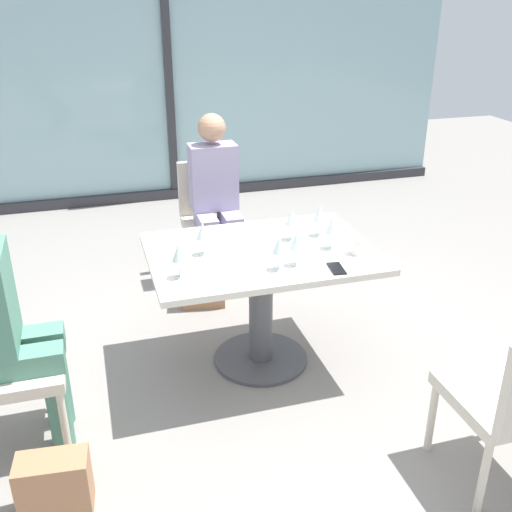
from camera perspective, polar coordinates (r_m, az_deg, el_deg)
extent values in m
plane|color=gray|center=(3.68, 0.44, -9.88)|extent=(12.00, 12.00, 0.00)
cube|color=#90B7BC|center=(6.21, -8.47, 17.53)|extent=(5.97, 0.03, 2.70)
cube|color=#2D2D33|center=(6.18, -8.42, 17.50)|extent=(0.08, 0.06, 2.70)
cube|color=#2D2D33|center=(6.47, -7.72, 6.00)|extent=(5.97, 0.10, 0.10)
cube|color=silver|center=(3.33, 0.48, 0.29)|extent=(1.25, 0.89, 0.04)
cylinder|color=#4C4C51|center=(3.50, 0.46, -5.18)|extent=(0.14, 0.14, 0.69)
cylinder|color=#4C4C51|center=(3.67, 0.45, -9.72)|extent=(0.56, 0.56, 0.02)
cube|color=beige|center=(4.48, -3.83, 2.74)|extent=(0.46, 0.46, 0.06)
cube|color=beige|center=(4.63, -4.61, 6.60)|extent=(0.46, 0.05, 0.42)
cylinder|color=beige|center=(4.36, -5.73, -1.23)|extent=(0.04, 0.04, 0.39)
cylinder|color=beige|center=(4.44, -0.66, -0.60)|extent=(0.04, 0.04, 0.39)
cylinder|color=beige|center=(4.72, -6.67, 0.80)|extent=(0.04, 0.04, 0.39)
cylinder|color=beige|center=(4.79, -1.96, 1.35)|extent=(0.04, 0.04, 0.39)
cube|color=beige|center=(3.09, -22.10, -9.98)|extent=(0.46, 0.46, 0.06)
cylinder|color=beige|center=(3.04, -17.83, -15.20)|extent=(0.04, 0.04, 0.39)
cylinder|color=beige|center=(3.36, -17.83, -10.93)|extent=(0.04, 0.04, 0.39)
cube|color=beige|center=(2.91, 22.51, -12.35)|extent=(0.46, 0.46, 0.06)
cylinder|color=beige|center=(3.28, 22.56, -12.79)|extent=(0.04, 0.04, 0.39)
cylinder|color=beige|center=(3.07, 16.47, -14.57)|extent=(0.04, 0.04, 0.39)
cylinder|color=beige|center=(2.83, 20.91, -19.20)|extent=(0.04, 0.04, 0.39)
cylinder|color=#9E93B7|center=(4.38, -4.40, -0.57)|extent=(0.11, 0.11, 0.45)
cube|color=#9E93B7|center=(4.36, -4.79, 3.28)|extent=(0.13, 0.32, 0.11)
cylinder|color=#9E93B7|center=(4.42, -2.12, -0.29)|extent=(0.11, 0.11, 0.45)
cube|color=#9E93B7|center=(4.40, -2.49, 3.53)|extent=(0.13, 0.32, 0.11)
cube|color=#9E93B7|center=(4.40, -4.12, 7.57)|extent=(0.34, 0.20, 0.48)
sphere|color=tan|center=(4.31, -4.26, 12.15)|extent=(0.20, 0.20, 0.20)
cylinder|color=#4C7F6B|center=(3.11, -18.35, -13.55)|extent=(0.11, 0.11, 0.45)
cube|color=#4C7F6B|center=(2.96, -20.94, -9.42)|extent=(0.32, 0.13, 0.11)
cylinder|color=#4C7F6B|center=(3.26, -18.33, -11.64)|extent=(0.11, 0.11, 0.45)
cube|color=#4C7F6B|center=(3.11, -20.77, -7.63)|extent=(0.32, 0.13, 0.11)
cylinder|color=silver|center=(3.10, 2.18, -1.22)|extent=(0.06, 0.06, 0.00)
cylinder|color=silver|center=(3.08, 2.19, -0.47)|extent=(0.01, 0.01, 0.08)
cone|color=silver|center=(3.05, 2.22, 1.07)|extent=(0.07, 0.07, 0.09)
cylinder|color=silver|center=(3.29, -5.04, 0.24)|extent=(0.06, 0.06, 0.00)
cylinder|color=silver|center=(3.27, -5.07, 0.96)|extent=(0.01, 0.01, 0.08)
cone|color=silver|center=(3.23, -5.12, 2.42)|extent=(0.07, 0.07, 0.09)
cylinder|color=silver|center=(3.47, 3.38, 1.65)|extent=(0.06, 0.06, 0.00)
cylinder|color=silver|center=(3.45, 3.40, 2.33)|extent=(0.01, 0.01, 0.08)
cone|color=silver|center=(3.42, 3.44, 3.73)|extent=(0.07, 0.07, 0.09)
cylinder|color=silver|center=(3.04, -7.28, -1.97)|extent=(0.06, 0.06, 0.00)
cylinder|color=silver|center=(3.02, -7.33, -1.20)|extent=(0.01, 0.01, 0.08)
cone|color=silver|center=(2.98, -7.42, 0.35)|extent=(0.07, 0.07, 0.09)
cylinder|color=silver|center=(3.15, 3.82, -0.80)|extent=(0.06, 0.06, 0.00)
cylinder|color=silver|center=(3.14, 3.85, -0.06)|extent=(0.01, 0.01, 0.08)
cone|color=silver|center=(3.10, 3.89, 1.46)|extent=(0.07, 0.07, 0.09)
cylinder|color=silver|center=(3.37, 7.16, 0.80)|extent=(0.06, 0.06, 0.00)
cylinder|color=silver|center=(3.36, 7.20, 1.50)|extent=(0.01, 0.01, 0.08)
cone|color=silver|center=(3.32, 7.28, 2.93)|extent=(0.07, 0.07, 0.09)
cylinder|color=silver|center=(3.54, 6.03, 2.04)|extent=(0.06, 0.06, 0.00)
cylinder|color=silver|center=(3.53, 6.06, 2.72)|extent=(0.01, 0.01, 0.08)
cone|color=silver|center=(3.49, 6.13, 4.09)|extent=(0.07, 0.07, 0.09)
cylinder|color=white|center=(3.31, 9.68, 0.95)|extent=(0.08, 0.08, 0.09)
cube|color=black|center=(3.13, 7.71, -1.19)|extent=(0.09, 0.15, 0.01)
cube|color=#A3704C|center=(4.22, -5.10, -2.95)|extent=(0.32, 0.21, 0.28)
cube|color=#A3704C|center=(2.85, -18.71, -20.04)|extent=(0.31, 0.19, 0.28)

